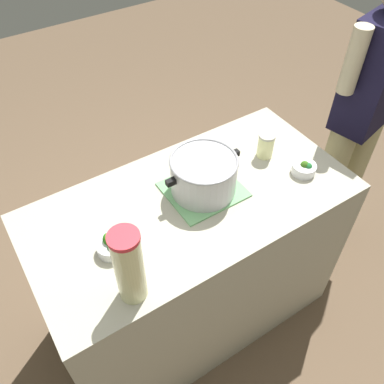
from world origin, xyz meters
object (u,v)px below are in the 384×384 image
at_px(cooking_pot, 204,174).
at_px(mason_jar, 266,145).
at_px(person_cook, 361,120).
at_px(broccoli_bowl_center, 304,168).
at_px(broccoli_bowl_front, 112,246).
at_px(lemonade_pitcher, 129,266).

relative_size(cooking_pot, mason_jar, 2.90).
bearing_deg(person_cook, cooking_pot, 179.30).
distance_m(cooking_pot, mason_jar, 0.37).
height_order(cooking_pot, broccoli_bowl_center, cooking_pot).
bearing_deg(mason_jar, broccoli_bowl_center, -68.74).
bearing_deg(broccoli_bowl_front, mason_jar, 7.76).
bearing_deg(cooking_pot, lemonade_pitcher, -149.65).
xyz_separation_m(lemonade_pitcher, broccoli_bowl_front, (0.01, 0.20, -0.13)).
height_order(cooking_pot, person_cook, person_cook).
relative_size(broccoli_bowl_front, person_cook, 0.07).
bearing_deg(person_cook, broccoli_bowl_front, -177.35).
relative_size(cooking_pot, broccoli_bowl_front, 3.06).
bearing_deg(person_cook, broccoli_bowl_center, -165.53).
xyz_separation_m(cooking_pot, person_cook, (0.97, -0.01, -0.10)).
bearing_deg(lemonade_pitcher, broccoli_bowl_front, 86.09).
relative_size(cooking_pot, lemonade_pitcher, 1.10).
relative_size(mason_jar, broccoli_bowl_front, 1.05).
bearing_deg(broccoli_bowl_front, broccoli_bowl_center, -4.58).
bearing_deg(lemonade_pitcher, cooking_pot, 30.35).
relative_size(cooking_pot, person_cook, 0.21).
distance_m(lemonade_pitcher, broccoli_bowl_front, 0.24).
xyz_separation_m(cooking_pot, mason_jar, (0.36, 0.03, -0.03)).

